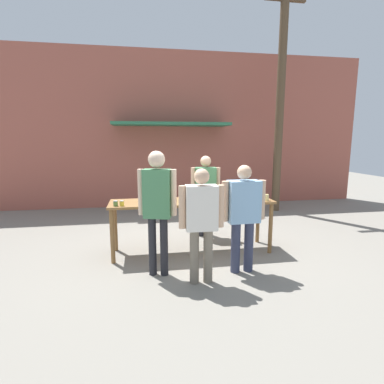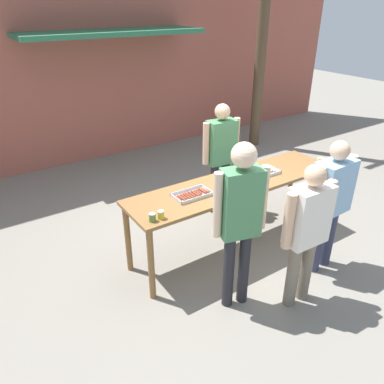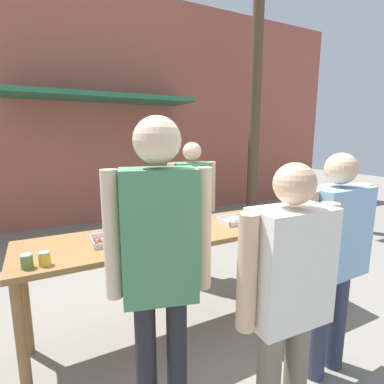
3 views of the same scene
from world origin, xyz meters
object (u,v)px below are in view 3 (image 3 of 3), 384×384
food_tray_buns (239,219)px  beer_cup (317,211)px  condiment_jar_mustard (27,261)px  food_tray_sausages (121,238)px  person_customer_holding_hotdog (160,256)px  person_server_behind_table (192,200)px  condiment_jar_ketchup (45,259)px  person_customer_waiting_in_line (288,289)px  utility_pole (257,60)px  person_customer_with_cup (334,250)px

food_tray_buns → beer_cup: (0.78, -0.22, 0.03)m
food_tray_buns → condiment_jar_mustard: condiment_jar_mustard is taller
food_tray_sausages → beer_cup: 1.92m
person_customer_holding_hotdog → person_server_behind_table: bearing=-107.5°
food_tray_buns → condiment_jar_mustard: (-1.75, -0.23, 0.02)m
food_tray_buns → condiment_jar_ketchup: bearing=-171.9°
food_tray_buns → condiment_jar_mustard: bearing=-172.5°
person_customer_waiting_in_line → person_server_behind_table: bearing=-101.3°
person_customer_holding_hotdog → utility_pole: bearing=-119.4°
food_tray_buns → utility_pole: utility_pole is taller
person_customer_with_cup → beer_cup: bearing=-135.3°
food_tray_buns → person_server_behind_table: 0.85m
condiment_jar_ketchup → person_server_behind_table: bearing=34.2°
person_customer_holding_hotdog → person_customer_with_cup: size_ratio=1.13×
condiment_jar_mustard → food_tray_buns: bearing=7.5°
food_tray_buns → utility_pole: (2.39, 2.78, 2.25)m
person_customer_holding_hotdog → person_customer_waiting_in_line: 0.69m
condiment_jar_mustard → person_server_behind_table: bearing=32.6°
person_customer_holding_hotdog → utility_pole: size_ratio=0.29×
food_tray_buns → person_customer_with_cup: person_customer_with_cup is taller
beer_cup → person_server_behind_table: bearing=128.1°
person_customer_holding_hotdog → person_customer_with_cup: bearing=-169.4°
person_customer_waiting_in_line → condiment_jar_mustard: bearing=-35.6°
food_tray_sausages → person_customer_holding_hotdog: bearing=-90.0°
condiment_jar_ketchup → person_customer_with_cup: size_ratio=0.05×
food_tray_sausages → utility_pole: size_ratio=0.07×
beer_cup → food_tray_sausages: bearing=173.3°
condiment_jar_mustard → utility_pole: bearing=36.0°
condiment_jar_ketchup → beer_cup: 2.44m
condiment_jar_ketchup → condiment_jar_mustard: bearing=177.9°
person_customer_waiting_in_line → utility_pole: (2.94, 3.95, 2.26)m
food_tray_buns → person_server_behind_table: (-0.06, 0.85, 0.03)m
condiment_jar_ketchup → person_customer_holding_hotdog: size_ratio=0.05×
food_tray_sausages → person_customer_waiting_in_line: 1.30m
utility_pole → person_customer_waiting_in_line: bearing=-126.6°
person_server_behind_table → utility_pole: bearing=43.3°
condiment_jar_ketchup → beer_cup: size_ratio=0.79×
food_tray_buns → condiment_jar_ketchup: (-1.65, -0.23, 0.02)m
condiment_jar_mustard → person_server_behind_table: 2.01m
condiment_jar_ketchup → person_server_behind_table: (1.60, 1.09, 0.01)m
food_tray_buns → person_customer_waiting_in_line: size_ratio=0.23×
utility_pole → person_customer_with_cup: bearing=-121.4°
food_tray_buns → food_tray_sausages: bearing=180.0°
food_tray_buns → person_customer_with_cup: (0.13, -0.92, -0.00)m
condiment_jar_mustard → beer_cup: (2.53, 0.01, 0.01)m
food_tray_sausages → condiment_jar_ketchup: bearing=-156.3°
person_server_behind_table → person_customer_waiting_in_line: size_ratio=1.04×
condiment_jar_mustard → utility_pole: utility_pole is taller
food_tray_sausages → person_server_behind_table: bearing=38.7°
condiment_jar_ketchup → beer_cup: (2.44, 0.01, 0.01)m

